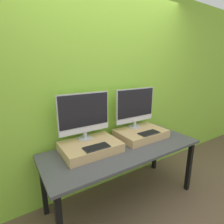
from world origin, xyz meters
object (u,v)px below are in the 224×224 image
object	(u,v)px
monitor_left	(84,114)
keyboard_left	(97,147)
keyboard_right	(149,133)
monitor_right	(135,106)

from	to	relation	value
monitor_left	keyboard_left	bearing A→B (deg)	-90.00
keyboard_left	keyboard_right	bearing A→B (deg)	0.00
monitor_left	keyboard_right	size ratio (longest dim) A/B	2.23
keyboard_left	monitor_right	distance (m)	0.82
keyboard_left	keyboard_right	distance (m)	0.72
monitor_right	keyboard_right	size ratio (longest dim) A/B	2.23
monitor_left	keyboard_right	world-z (taller)	monitor_left
keyboard_right	keyboard_left	bearing A→B (deg)	180.00
monitor_right	keyboard_left	bearing A→B (deg)	-159.23
monitor_left	monitor_right	xyz separation A→B (m)	(0.72, 0.00, 0.00)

